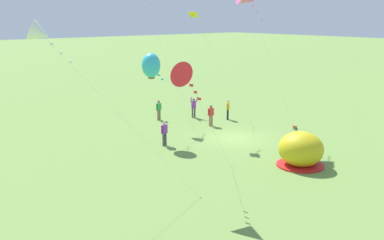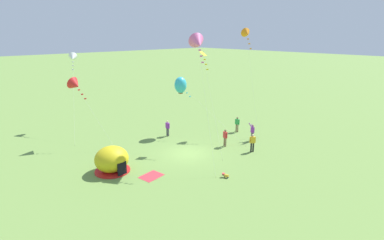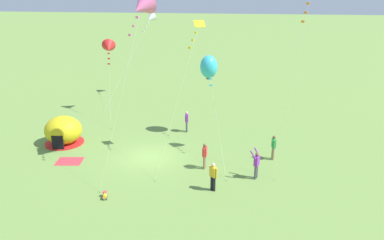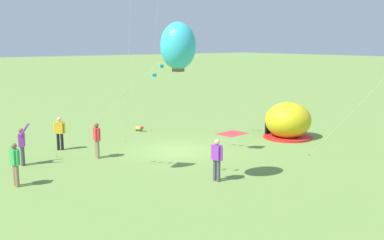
{
  "view_description": "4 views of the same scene",
  "coord_description": "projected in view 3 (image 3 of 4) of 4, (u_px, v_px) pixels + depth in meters",
  "views": [
    {
      "loc": [
        -22.46,
        22.67,
        8.78
      ],
      "look_at": [
        -0.91,
        4.89,
        2.25
      ],
      "focal_mm": 42.0,
      "sensor_mm": 36.0,
      "label": 1
    },
    {
      "loc": [
        -17.24,
        -19.04,
        10.7
      ],
      "look_at": [
        3.36,
        3.03,
        1.92
      ],
      "focal_mm": 28.0,
      "sensor_mm": 36.0,
      "label": 2
    },
    {
      "loc": [
        6.36,
        -22.64,
        11.0
      ],
      "look_at": [
        2.54,
        2.81,
        1.86
      ],
      "focal_mm": 35.0,
      "sensor_mm": 36.0,
      "label": 3
    },
    {
      "loc": [
        13.14,
        18.31,
        5.54
      ],
      "look_at": [
        0.27,
        1.61,
        1.85
      ],
      "focal_mm": 42.0,
      "sensor_mm": 36.0,
      "label": 4
    }
  ],
  "objects": [
    {
      "name": "person_with_toddler",
      "position": [
        205.0,
        155.0,
        23.76
      ],
      "size": [
        0.28,
        0.59,
        1.72
      ],
      "color": "#8C7251",
      "rests_on": "ground"
    },
    {
      "name": "kite_yellow",
      "position": [
        197.0,
        32.0,
        23.4
      ],
      "size": [
        2.46,
        4.98,
        9.09
      ],
      "color": "silver",
      "rests_on": "ground"
    },
    {
      "name": "kite_red",
      "position": [
        109.0,
        48.0,
        33.3
      ],
      "size": [
        2.23,
        5.41,
        6.68
      ],
      "color": "silver",
      "rests_on": "ground"
    },
    {
      "name": "kite_white",
      "position": [
        151.0,
        18.0,
        37.81
      ],
      "size": [
        3.89,
        6.92,
        8.64
      ],
      "color": "silver",
      "rests_on": "ground"
    },
    {
      "name": "person_far_back",
      "position": [
        213.0,
        175.0,
        21.17
      ],
      "size": [
        0.48,
        0.42,
        1.72
      ],
      "color": "black",
      "rests_on": "ground"
    },
    {
      "name": "kite_pink",
      "position": [
        141.0,
        7.0,
        21.3
      ],
      "size": [
        2.74,
        4.89,
        10.75
      ],
      "color": "silver",
      "rests_on": "ground"
    },
    {
      "name": "toddler_crawling",
      "position": [
        105.0,
        195.0,
        20.62
      ],
      "size": [
        0.36,
        0.55,
        0.32
      ],
      "color": "gold",
      "rests_on": "ground"
    },
    {
      "name": "person_center_field",
      "position": [
        187.0,
        120.0,
        29.9
      ],
      "size": [
        0.29,
        0.59,
        1.72
      ],
      "color": "#4C4C51",
      "rests_on": "ground"
    },
    {
      "name": "kite_cyan",
      "position": [
        209.0,
        67.0,
        28.0
      ],
      "size": [
        2.62,
        8.16,
        6.25
      ],
      "color": "silver",
      "rests_on": "ground"
    },
    {
      "name": "ground_plane",
      "position": [
        149.0,
        157.0,
        25.66
      ],
      "size": [
        300.0,
        300.0,
        0.0
      ],
      "primitive_type": "plane",
      "color": "olive"
    },
    {
      "name": "picnic_blanket",
      "position": [
        70.0,
        161.0,
        25.05
      ],
      "size": [
        1.87,
        1.53,
        0.01
      ],
      "primitive_type": "cube",
      "rotation": [
        0.0,
        0.0,
        0.15
      ],
      "color": "#CC333D",
      "rests_on": "ground"
    },
    {
      "name": "person_arms_raised",
      "position": [
        256.0,
        164.0,
        22.49
      ],
      "size": [
        0.63,
        0.72,
        1.89
      ],
      "color": "#4C4C51",
      "rests_on": "ground"
    },
    {
      "name": "popup_tent",
      "position": [
        63.0,
        131.0,
        27.63
      ],
      "size": [
        2.81,
        2.81,
        2.1
      ],
      "color": "gold",
      "rests_on": "ground"
    },
    {
      "name": "person_strolling",
      "position": [
        273.0,
        146.0,
        25.05
      ],
      "size": [
        0.29,
        0.59,
        1.72
      ],
      "color": "#8C7251",
      "rests_on": "ground"
    }
  ]
}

